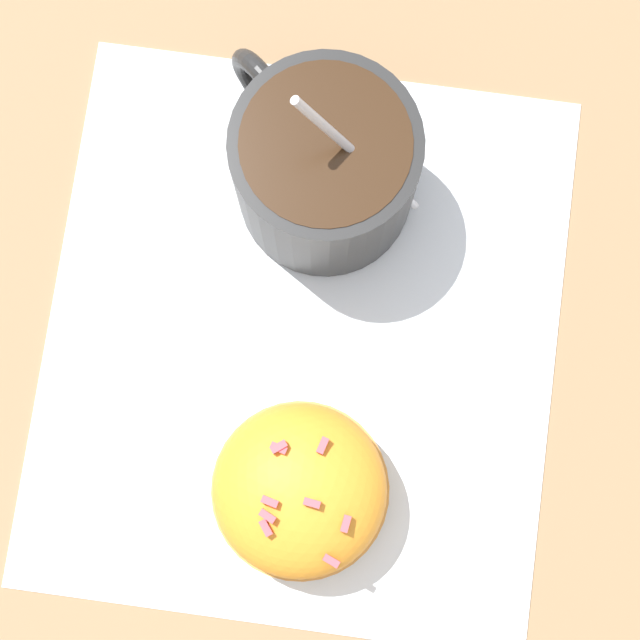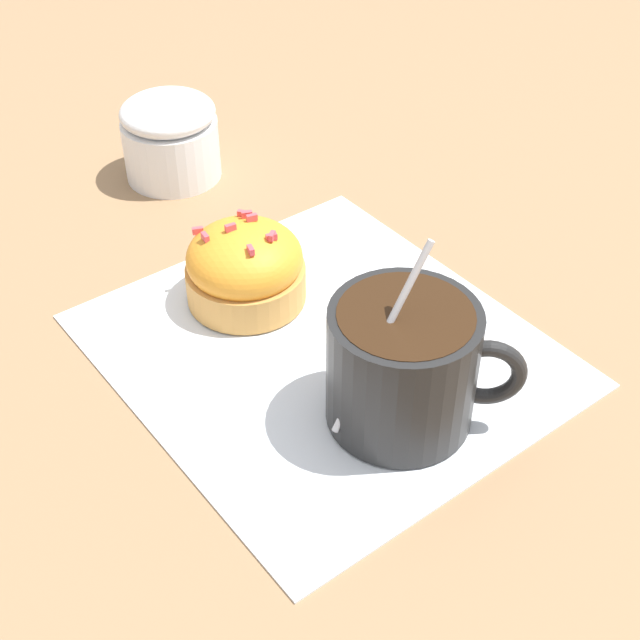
# 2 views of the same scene
# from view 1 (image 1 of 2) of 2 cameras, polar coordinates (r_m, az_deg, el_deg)

# --- Properties ---
(ground_plane) EXTENTS (3.00, 3.00, 0.00)m
(ground_plane) POSITION_cam_1_polar(r_m,az_deg,el_deg) (0.51, -0.98, -0.94)
(ground_plane) COLOR #93704C
(paper_napkin) EXTENTS (0.27, 0.25, 0.00)m
(paper_napkin) POSITION_cam_1_polar(r_m,az_deg,el_deg) (0.51, -0.98, -0.92)
(paper_napkin) COLOR white
(paper_napkin) RESTS_ON ground_plane
(coffee_cup) EXTENTS (0.09, 0.10, 0.12)m
(coffee_cup) POSITION_cam_1_polar(r_m,az_deg,el_deg) (0.48, 0.56, 8.21)
(coffee_cup) COLOR black
(coffee_cup) RESTS_ON paper_napkin
(frosted_pastry) EXTENTS (0.08, 0.08, 0.06)m
(frosted_pastry) POSITION_cam_1_polar(r_m,az_deg,el_deg) (0.48, -1.06, -9.06)
(frosted_pastry) COLOR #D19347
(frosted_pastry) RESTS_ON paper_napkin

